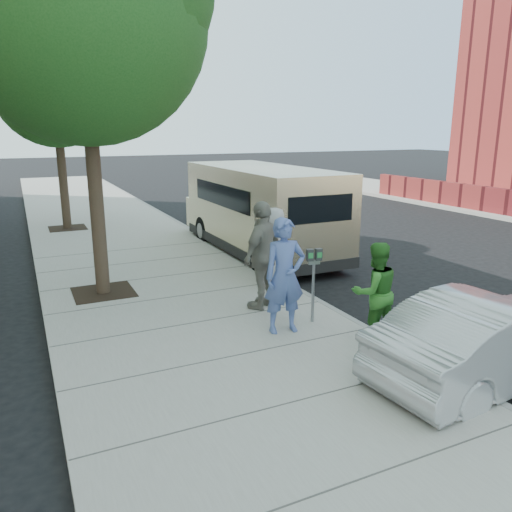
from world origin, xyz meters
name	(u,v)px	position (x,y,z in m)	size (l,w,h in m)	color
ground	(254,320)	(0.00, 0.00, 0.00)	(120.00, 120.00, 0.00)	black
sidewalk	(202,325)	(-1.00, 0.00, 0.07)	(5.00, 60.00, 0.15)	gray
curb_face	(320,305)	(1.44, 0.00, 0.07)	(0.12, 60.00, 0.16)	gray
tree_near	(84,7)	(-2.25, 2.40, 5.55)	(4.62, 4.60, 7.53)	black
tree_far	(55,81)	(-2.25, 10.00, 4.88)	(3.92, 3.80, 6.49)	black
parking_meter	(314,269)	(0.74, -0.83, 1.09)	(0.28, 0.14, 1.30)	gray
van	(259,209)	(2.30, 4.53, 1.28)	(2.24, 6.55, 2.42)	beige
sedan	(492,338)	(2.00, -3.44, 0.63)	(1.34, 3.83, 1.26)	#ADAFB4
person_officer	(285,276)	(0.10, -0.98, 1.10)	(0.69, 0.46, 1.91)	#4D62A4
person_green_shirt	(375,292)	(1.20, -1.89, 0.95)	(0.77, 0.60, 1.59)	#307727
person_gray_shirt	(274,248)	(1.06, 1.25, 1.00)	(0.83, 0.54, 1.70)	#9D9D9F
person_striped_polo	(263,255)	(0.29, 0.20, 1.16)	(1.18, 0.49, 2.01)	gray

